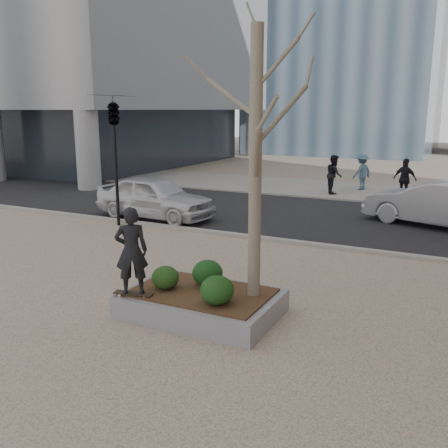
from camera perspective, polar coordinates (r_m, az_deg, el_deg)
The scene contains 17 objects.
ground at distance 10.70m, azimuth -7.31°, elevation -9.23°, with size 120.00×120.00×0.00m, color tan.
street at distance 19.44m, azimuth 9.30°, elevation 0.89°, with size 60.00×8.00×0.02m, color black.
far_sidewalk at distance 26.10m, azimuth 13.95°, elevation 3.75°, with size 60.00×6.00×0.02m, color gray.
planter at distance 10.12m, azimuth -2.58°, elevation -9.08°, with size 3.00×2.00×0.45m, color gray.
planter_mulch at distance 10.03m, azimuth -2.59°, elevation -7.78°, with size 2.70×1.70×0.04m, color #382314.
sycamore_tree at distance 9.21m, azimuth 3.68°, elevation 11.50°, with size 2.80×2.80×6.60m, color gray, non-canonical shape.
shrub_left at distance 10.14m, azimuth -6.73°, elevation -6.09°, with size 0.55×0.55×0.47m, color #163611.
shrub_middle at distance 10.25m, azimuth -1.90°, elevation -5.61°, with size 0.63×0.63×0.53m, color #123B15.
shrub_right at distance 9.30m, azimuth -0.80°, elevation -7.56°, with size 0.64×0.64×0.54m, color #153410.
skateboard at distance 10.00m, azimuth -10.33°, elevation -7.95°, with size 0.78×0.20×0.07m, color black, non-canonical shape.
skateboarder at distance 9.72m, azimuth -10.54°, elevation -3.02°, with size 0.62×0.41×1.71m, color black.
police_car at distance 18.87m, azimuth -7.90°, elevation 3.06°, with size 1.88×4.68×1.59m, color silver.
car_silver at distance 18.86m, azimuth 23.19°, elevation 2.17°, with size 1.72×4.92×1.62m, color gray.
pedestrian_a at distance 24.76m, azimuth 12.45°, elevation 5.56°, with size 0.91×0.71×1.87m, color black.
pedestrian_b at distance 26.31m, azimuth 15.47°, elevation 5.77°, with size 1.18×0.68×1.82m, color #44627B.
pedestrian_c at distance 23.99m, azimuth 19.98°, elevation 4.84°, with size 1.09×0.45×1.86m, color black.
traffic_light_near at distance 17.78m, azimuth -12.26°, elevation 6.96°, with size 0.60×2.48×4.50m, color black, non-canonical shape.
Camera 1 is at (5.60, -8.18, 4.02)m, focal length 40.00 mm.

